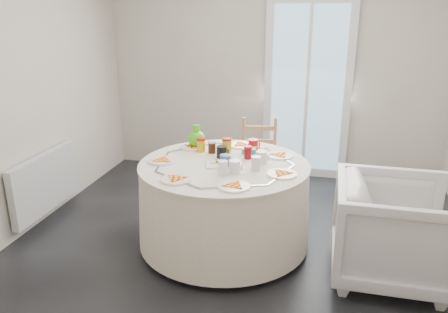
% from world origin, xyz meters
% --- Properties ---
extents(floor, '(4.00, 4.00, 0.00)m').
position_xyz_m(floor, '(0.00, 0.00, 0.00)').
color(floor, black).
rests_on(floor, ground).
extents(wall_back, '(4.00, 0.02, 2.60)m').
position_xyz_m(wall_back, '(0.00, 2.00, 1.30)').
color(wall_back, '#BCB5A3').
rests_on(wall_back, floor).
extents(wall_left, '(0.02, 4.00, 2.60)m').
position_xyz_m(wall_left, '(-2.00, 0.00, 1.30)').
color(wall_left, '#BCB5A3').
rests_on(wall_left, floor).
extents(glass_door, '(1.00, 0.08, 2.10)m').
position_xyz_m(glass_door, '(0.40, 1.95, 1.05)').
color(glass_door, silver).
rests_on(glass_door, floor).
extents(radiator, '(0.07, 1.00, 0.55)m').
position_xyz_m(radiator, '(-1.94, 0.20, 0.38)').
color(radiator, silver).
rests_on(radiator, floor).
extents(table, '(1.44, 1.44, 0.73)m').
position_xyz_m(table, '(-0.18, 0.09, 0.38)').
color(table, white).
rests_on(table, floor).
extents(wooden_chair, '(0.44, 0.42, 0.87)m').
position_xyz_m(wooden_chair, '(-0.03, 1.10, 0.47)').
color(wooden_chair, '#BE6E4C').
rests_on(wooden_chair, floor).
extents(armchair, '(0.79, 0.84, 0.85)m').
position_xyz_m(armchair, '(1.15, -0.12, 0.39)').
color(armchair, silver).
rests_on(armchair, floor).
extents(place_settings, '(1.33, 1.33, 0.02)m').
position_xyz_m(place_settings, '(-0.18, 0.09, 0.77)').
color(place_settings, silver).
rests_on(place_settings, table).
extents(jar_cluster, '(0.55, 0.39, 0.15)m').
position_xyz_m(jar_cluster, '(-0.24, 0.31, 0.82)').
color(jar_cluster, '#A54B1A').
rests_on(jar_cluster, table).
extents(butter_tub, '(0.13, 0.10, 0.05)m').
position_xyz_m(butter_tub, '(-0.03, 0.41, 0.79)').
color(butter_tub, '#039391').
rests_on(butter_tub, table).
extents(green_pitcher, '(0.16, 0.16, 0.20)m').
position_xyz_m(green_pitcher, '(-0.52, 0.48, 0.87)').
color(green_pitcher, '#3EB812').
rests_on(green_pitcher, table).
extents(cheese_platter, '(0.33, 0.27, 0.04)m').
position_xyz_m(cheese_platter, '(-0.18, 0.05, 0.77)').
color(cheese_platter, white).
rests_on(cheese_platter, table).
extents(mugs_glasses, '(0.87, 0.87, 0.12)m').
position_xyz_m(mugs_glasses, '(-0.05, 0.12, 0.81)').
color(mugs_glasses, gray).
rests_on(mugs_glasses, table).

